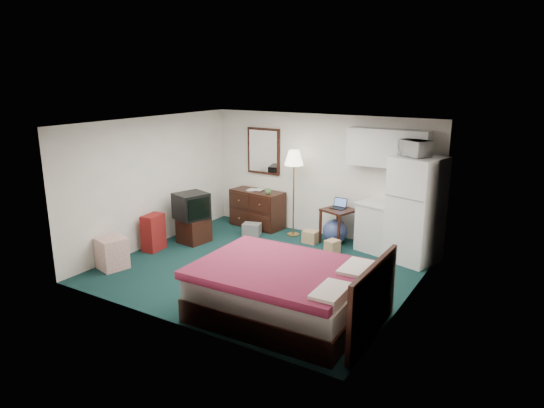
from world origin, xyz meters
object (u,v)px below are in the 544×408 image
Objects in this scene: fridge at (416,210)px; bed at (282,292)px; floor_lamp at (294,193)px; tv_stand at (194,230)px; suitcase at (153,232)px; desk at (338,226)px; dresser at (257,209)px; kitchen_counter at (382,228)px.

bed is at bearing -91.49° from fridge.
tv_stand is (-1.49, -1.42, -0.65)m from floor_lamp.
suitcase is (-1.85, -2.17, -0.55)m from floor_lamp.
suitcase reaches higher than tv_stand.
suitcase is at bearing -130.41° from floor_lamp.
desk is 0.37× the size of fridge.
fridge is (2.54, -0.14, 0.05)m from floor_lamp.
tv_stand is (-3.05, 1.75, -0.11)m from bed.
floor_lamp is at bearing -160.47° from desk.
floor_lamp is 1.15m from desk.
floor_lamp is at bearing 43.46° from suitcase.
suitcase is (-0.36, -0.75, 0.10)m from tv_stand.
dresser is 1.09m from floor_lamp.
bed is (1.56, -3.16, -0.54)m from floor_lamp.
floor_lamp reaches higher than suitcase.
bed is (0.56, -3.17, 0.01)m from desk.
kitchen_counter reaches higher than bed.
bed is at bearing -45.57° from dresser.
dresser is 1.63m from tv_stand.
desk is 2.88m from tv_stand.
bed is 3.55m from suitcase.
floor_lamp reaches higher than desk.
kitchen_counter is 4.34m from suitcase.
floor_lamp is at bearing 0.10° from dresser.
tv_stand is (-0.52, -1.53, -0.16)m from dresser.
desk is at bearing 0.48° from floor_lamp.
tv_stand is (-3.38, -1.45, -0.21)m from kitchen_counter.
dresser reaches higher than tv_stand.
desk is 3.59m from suitcase.
kitchen_counter is 0.41× the size of bed.
tv_stand is at bearing 58.29° from suitcase.
floor_lamp reaches higher than kitchen_counter.
floor_lamp reaches higher than tv_stand.
floor_lamp is 2.56× the size of suitcase.
fridge reaches higher than bed.
floor_lamp is 0.95× the size of fridge.
kitchen_counter is (2.86, -0.08, 0.05)m from dresser.
dresser is at bearing -163.98° from desk.
dresser is at bearing 62.69° from suitcase.
desk is 1.01× the size of suitcase.
fridge is (3.50, -0.25, 0.54)m from dresser.
desk is (1.97, -0.10, -0.05)m from dresser.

